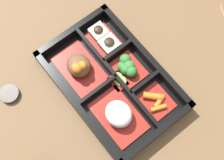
{
  "coord_description": "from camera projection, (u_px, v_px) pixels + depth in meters",
  "views": [
    {
      "loc": [
        -0.19,
        0.15,
        0.71
      ],
      "look_at": [
        0.0,
        0.0,
        0.03
      ],
      "focal_mm": 50.0,
      "sensor_mm": 36.0,
      "label": 1
    }
  ],
  "objects": [
    {
      "name": "bowl_greens",
      "position": [
        128.0,
        67.0,
        0.73
      ],
      "size": [
        0.08,
        0.06,
        0.03
      ],
      "color": "maroon",
      "rests_on": "bento_base"
    },
    {
      "name": "sauce_dish",
      "position": [
        10.0,
        94.0,
        0.73
      ],
      "size": [
        0.05,
        0.05,
        0.01
      ],
      "color": "#2D2823",
      "rests_on": "ground_plane"
    },
    {
      "name": "bowl_carrots",
      "position": [
        156.0,
        101.0,
        0.71
      ],
      "size": [
        0.08,
        0.06,
        0.02
      ],
      "color": "maroon",
      "rests_on": "bento_base"
    },
    {
      "name": "bowl_stew",
      "position": [
        79.0,
        67.0,
        0.73
      ],
      "size": [
        0.13,
        0.08,
        0.06
      ],
      "color": "maroon",
      "rests_on": "bento_base"
    },
    {
      "name": "bento_rim",
      "position": [
        113.0,
        80.0,
        0.73
      ],
      "size": [
        0.33,
        0.22,
        0.04
      ],
      "color": "black",
      "rests_on": "ground_plane"
    },
    {
      "name": "bowl_rice",
      "position": [
        119.0,
        115.0,
        0.69
      ],
      "size": [
        0.13,
        0.08,
        0.05
      ],
      "color": "maroon",
      "rests_on": "bento_base"
    },
    {
      "name": "bowl_pickles",
      "position": [
        119.0,
        81.0,
        0.73
      ],
      "size": [
        0.04,
        0.04,
        0.01
      ],
      "color": "maroon",
      "rests_on": "bento_base"
    },
    {
      "name": "bento_base",
      "position": [
        112.0,
        83.0,
        0.74
      ],
      "size": [
        0.33,
        0.22,
        0.01
      ],
      "color": "black",
      "rests_on": "ground_plane"
    },
    {
      "name": "bowl_tofu",
      "position": [
        104.0,
        39.0,
        0.76
      ],
      "size": [
        0.08,
        0.06,
        0.03
      ],
      "color": "maroon",
      "rests_on": "bento_base"
    },
    {
      "name": "ground_plane",
      "position": [
        112.0,
        83.0,
        0.74
      ],
      "size": [
        3.0,
        3.0,
        0.0
      ],
      "primitive_type": "plane",
      "color": "brown"
    }
  ]
}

